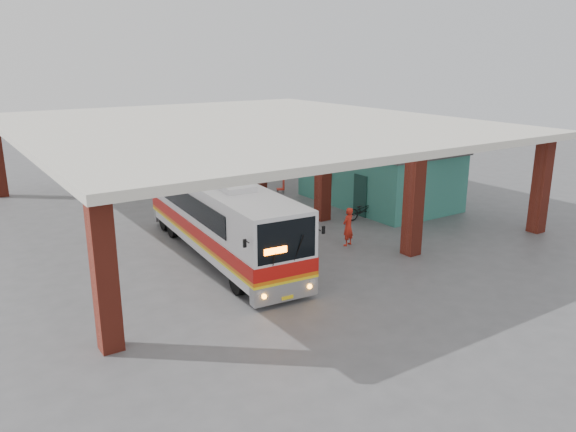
{
  "coord_description": "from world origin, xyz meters",
  "views": [
    {
      "loc": [
        -13.08,
        -18.27,
        7.79
      ],
      "look_at": [
        -1.01,
        0.0,
        1.53
      ],
      "focal_mm": 35.0,
      "sensor_mm": 36.0,
      "label": 1
    }
  ],
  "objects_px": {
    "motorcycle": "(363,210)",
    "pedestrian": "(348,227)",
    "coach_bus": "(220,217)",
    "red_chair": "(282,187)"
  },
  "relations": [
    {
      "from": "coach_bus",
      "to": "red_chair",
      "type": "xyz_separation_m",
      "value": [
        7.89,
        7.7,
        -1.24
      ]
    },
    {
      "from": "coach_bus",
      "to": "motorcycle",
      "type": "bearing_deg",
      "value": 10.34
    },
    {
      "from": "red_chair",
      "to": "motorcycle",
      "type": "bearing_deg",
      "value": -63.84
    },
    {
      "from": "pedestrian",
      "to": "motorcycle",
      "type": "bearing_deg",
      "value": -156.69
    },
    {
      "from": "motorcycle",
      "to": "pedestrian",
      "type": "height_order",
      "value": "pedestrian"
    },
    {
      "from": "pedestrian",
      "to": "coach_bus",
      "type": "bearing_deg",
      "value": -36.72
    },
    {
      "from": "coach_bus",
      "to": "red_chair",
      "type": "height_order",
      "value": "coach_bus"
    },
    {
      "from": "pedestrian",
      "to": "red_chair",
      "type": "xyz_separation_m",
      "value": [
        2.83,
        9.53,
        -0.45
      ]
    },
    {
      "from": "motorcycle",
      "to": "pedestrian",
      "type": "xyz_separation_m",
      "value": [
        -3.14,
        -2.66,
        0.34
      ]
    },
    {
      "from": "motorcycle",
      "to": "coach_bus",
      "type": "bearing_deg",
      "value": 100.83
    }
  ]
}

